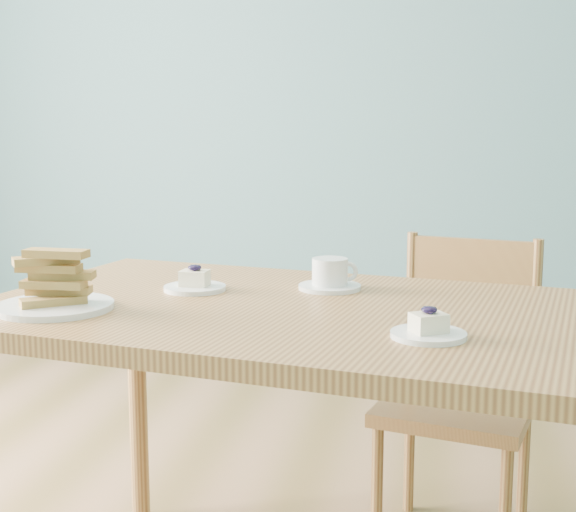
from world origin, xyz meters
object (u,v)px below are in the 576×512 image
Objects in this scene: coffee_cup at (330,276)px; biscotti_plate at (54,289)px; cheesecake_plate_far at (195,284)px; cheesecake_plate_near at (429,330)px; dining_table at (311,342)px; dining_chair at (459,391)px.

biscotti_plate reaches higher than coffee_cup.
coffee_cup is at bearing 13.41° from cheesecake_plate_far.
dining_table is at bearing 140.70° from cheesecake_plate_near.
coffee_cup is at bearing 120.52° from cheesecake_plate_near.
dining_chair is (0.33, 0.50, -0.26)m from dining_table.
dining_chair is 0.81m from cheesecake_plate_far.
dining_table is at bearing -22.49° from cheesecake_plate_far.
coffee_cup is 0.61× the size of biscotti_plate.
biscotti_plate is at bearing -161.11° from coffee_cup.
coffee_cup is (0.31, 0.07, 0.02)m from cheesecake_plate_far.
dining_table is at bearing 13.28° from biscotti_plate.
coffee_cup is at bearing 30.81° from biscotti_plate.
dining_table is 0.55m from biscotti_plate.
coffee_cup reaches higher than cheesecake_plate_far.
cheesecake_plate_far reaches higher than cheesecake_plate_near.
coffee_cup is (-0.24, 0.40, 0.02)m from cheesecake_plate_near.
cheesecake_plate_far is 0.34m from biscotti_plate.
cheesecake_plate_far is 0.99× the size of coffee_cup.
cheesecake_plate_near is (0.25, -0.20, 0.09)m from dining_table.
cheesecake_plate_far is (-0.63, -0.38, 0.35)m from dining_chair.
cheesecake_plate_far is 0.32m from coffee_cup.
cheesecake_plate_near is 0.47m from coffee_cup.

